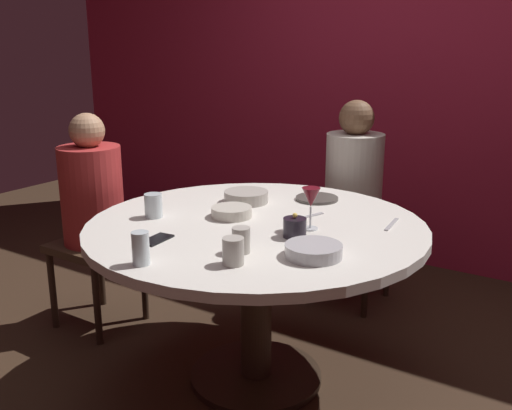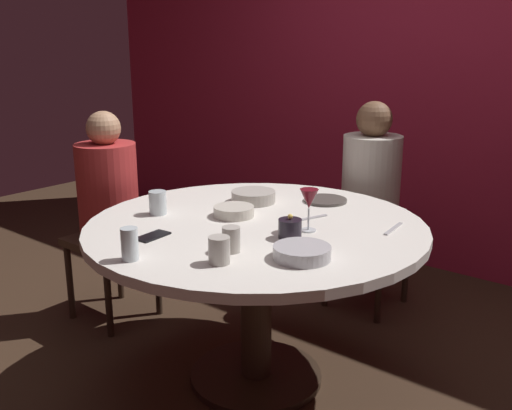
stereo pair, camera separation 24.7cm
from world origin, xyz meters
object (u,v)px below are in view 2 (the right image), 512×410
object	(u,v)px
bowl_serving_large	(302,252)
cup_center_front	(130,244)
wine_glass	(309,201)
cell_phone	(153,236)
bowl_small_white	(234,211)
candle_holder	(290,229)
bowl_salad_center	(253,197)
dining_table	(256,254)
cup_by_left_diner	(158,203)
seated_diner_left	(108,194)
seated_diner_back	(371,183)
cup_by_right_diner	(219,250)
dinner_plate	(325,200)
cup_near_candle	(231,239)

from	to	relation	value
bowl_serving_large	cup_center_front	xyz separation A→B (m)	(-0.47, -0.39, 0.04)
wine_glass	cell_phone	distance (m)	0.64
wine_glass	bowl_small_white	xyz separation A→B (m)	(-0.37, -0.04, -0.11)
candle_holder	bowl_salad_center	bearing A→B (deg)	144.25
bowl_salad_center	cup_center_front	world-z (taller)	cup_center_front
dining_table	cup_center_front	size ratio (longest dim) A/B	12.25
cup_by_left_diner	cup_center_front	distance (m)	0.57
seated_diner_left	wine_glass	xyz separation A→B (m)	(1.25, 0.05, 0.17)
dining_table	seated_diner_back	size ratio (longest dim) A/B	1.22
cell_phone	bowl_salad_center	distance (m)	0.65
cup_by_right_diner	dinner_plate	bearing A→B (deg)	99.15
candle_holder	cup_near_candle	distance (m)	0.27
dinner_plate	cup_by_right_diner	size ratio (longest dim) A/B	2.13
dinner_plate	cup_by_left_diner	world-z (taller)	cup_by_left_diner
seated_diner_back	cup_center_front	world-z (taller)	seated_diner_back
wine_glass	bowl_small_white	bearing A→B (deg)	-174.55
bowl_serving_large	cup_center_front	distance (m)	0.61
wine_glass	cup_by_right_diner	bearing A→B (deg)	-94.61
dinner_plate	bowl_salad_center	size ratio (longest dim) A/B	0.98
cup_by_right_diner	cup_center_front	world-z (taller)	cup_center_front
cup_by_left_diner	seated_diner_left	bearing A→B (deg)	163.81
bowl_salad_center	cup_by_left_diner	distance (m)	0.47
dinner_plate	cell_phone	xyz separation A→B (m)	(-0.25, -0.88, -0.00)
dining_table	cup_by_left_diner	xyz separation A→B (m)	(-0.43, -0.17, 0.19)
bowl_salad_center	seated_diner_left	bearing A→B (deg)	-162.32
cup_near_candle	cup_by_right_diner	bearing A→B (deg)	-68.70
candle_holder	cup_center_front	size ratio (longest dim) A/B	0.84
bowl_serving_large	bowl_small_white	distance (m)	0.58
bowl_salad_center	cell_phone	bearing A→B (deg)	-88.52
dinner_plate	cup_center_front	size ratio (longest dim) A/B	1.75
cup_by_left_diner	cup_center_front	bearing A→B (deg)	-51.85
dinner_plate	cup_by_left_diner	size ratio (longest dim) A/B	1.96
seated_diner_back	wine_glass	distance (m)	1.01
seated_diner_left	dinner_plate	size ratio (longest dim) A/B	5.57
seated_diner_left	cup_by_left_diner	bearing A→B (deg)	-16.19
bowl_salad_center	cup_by_right_diner	distance (m)	0.81
bowl_serving_large	bowl_salad_center	size ratio (longest dim) A/B	0.99
seated_diner_left	cup_center_front	size ratio (longest dim) A/B	9.72
candle_holder	cup_by_right_diner	world-z (taller)	candle_holder
wine_glass	dinner_plate	world-z (taller)	wine_glass
bowl_salad_center	bowl_small_white	world-z (taller)	bowl_salad_center
dinner_plate	bowl_salad_center	distance (m)	0.35
dining_table	seated_diner_left	distance (m)	1.02
cup_by_right_diner	bowl_salad_center	bearing A→B (deg)	120.70
candle_holder	wine_glass	size ratio (longest dim) A/B	0.56
cell_phone	bowl_serving_large	bearing A→B (deg)	12.44
wine_glass	seated_diner_back	bearing A→B (deg)	103.52
cup_by_right_diner	dining_table	bearing A→B (deg)	113.55
dining_table	cup_by_right_diner	world-z (taller)	cup_by_right_diner
dining_table	cup_by_left_diner	size ratio (longest dim) A/B	13.78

